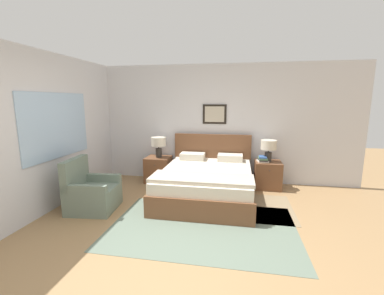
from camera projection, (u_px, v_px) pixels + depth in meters
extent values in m
plane|color=#99754C|center=(166.00, 249.00, 3.19)|extent=(16.00, 16.00, 0.00)
cube|color=silver|center=(201.00, 124.00, 5.79)|extent=(6.82, 0.06, 2.60)
cube|color=black|center=(215.00, 114.00, 5.66)|extent=(0.52, 0.02, 0.43)
cube|color=#B2A893|center=(214.00, 114.00, 5.64)|extent=(0.43, 0.00, 0.34)
cube|color=silver|center=(70.00, 129.00, 4.75)|extent=(0.06, 5.30, 2.60)
cube|color=#9EBCDB|center=(57.00, 126.00, 4.35)|extent=(0.02, 1.60, 1.10)
cube|color=slate|center=(203.00, 227.00, 3.74)|extent=(2.67, 1.78, 0.01)
cube|color=#897556|center=(269.00, 208.00, 4.39)|extent=(0.79, 1.25, 0.01)
cube|color=brown|center=(206.00, 191.00, 4.85)|extent=(1.70, 2.10, 0.28)
cube|color=brown|center=(198.00, 202.00, 3.83)|extent=(1.70, 0.06, 0.08)
cube|color=beige|center=(206.00, 177.00, 4.80)|extent=(1.63, 2.01, 0.27)
cube|color=brown|center=(212.00, 146.00, 5.71)|extent=(1.70, 0.06, 0.54)
cube|color=#B2A893|center=(202.00, 179.00, 4.14)|extent=(1.66, 0.59, 0.06)
cube|color=beige|center=(193.00, 156.00, 5.60)|extent=(0.52, 0.32, 0.14)
cube|color=beige|center=(230.00, 158.00, 5.46)|extent=(0.52, 0.32, 0.14)
cube|color=slate|center=(94.00, 198.00, 4.32)|extent=(0.79, 0.78, 0.39)
cube|color=slate|center=(75.00, 173.00, 4.26)|extent=(0.19, 0.73, 0.48)
cube|color=slate|center=(101.00, 178.00, 4.57)|extent=(0.73, 0.17, 0.14)
cube|color=slate|center=(84.00, 189.00, 3.97)|extent=(0.73, 0.17, 0.14)
cube|color=brown|center=(158.00, 169.00, 5.81)|extent=(0.53, 0.51, 0.56)
sphere|color=#332D28|center=(154.00, 165.00, 5.53)|extent=(0.02, 0.02, 0.02)
cube|color=brown|center=(268.00, 175.00, 5.39)|extent=(0.53, 0.51, 0.56)
sphere|color=#332D28|center=(269.00, 171.00, 5.11)|extent=(0.02, 0.02, 0.02)
cylinder|color=#2D2823|center=(159.00, 153.00, 5.74)|extent=(0.14, 0.14, 0.20)
cylinder|color=#2D2823|center=(159.00, 147.00, 5.72)|extent=(0.02, 0.02, 0.06)
cylinder|color=beige|center=(159.00, 142.00, 5.69)|extent=(0.32, 0.32, 0.19)
cylinder|color=#2D2823|center=(268.00, 157.00, 5.32)|extent=(0.14, 0.14, 0.20)
cylinder|color=#2D2823|center=(268.00, 151.00, 5.30)|extent=(0.02, 0.02, 0.06)
cylinder|color=beige|center=(269.00, 145.00, 5.28)|extent=(0.32, 0.32, 0.19)
cube|color=silver|center=(263.00, 161.00, 5.31)|extent=(0.24, 0.24, 0.03)
cube|color=#232328|center=(263.00, 160.00, 5.31)|extent=(0.19, 0.25, 0.02)
cube|color=#4C7551|center=(263.00, 159.00, 5.30)|extent=(0.19, 0.25, 0.03)
cube|color=#335693|center=(263.00, 157.00, 5.29)|extent=(0.18, 0.25, 0.03)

